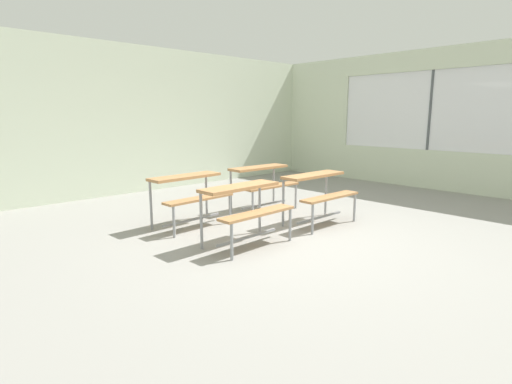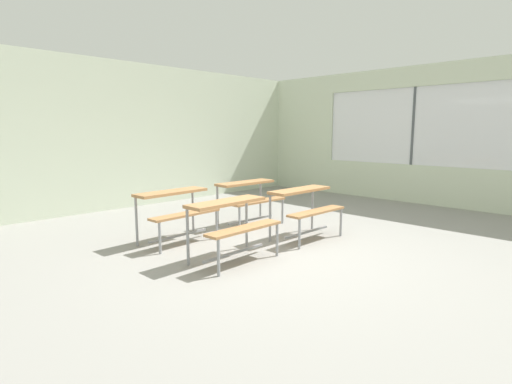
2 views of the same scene
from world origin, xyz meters
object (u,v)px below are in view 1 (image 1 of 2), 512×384
desk_bench_r1c0 (190,188)px  desk_bench_r1c1 (263,177)px  desk_bench_r0c0 (246,201)px  desk_bench_r0c1 (319,187)px

desk_bench_r1c0 → desk_bench_r1c1: bearing=-2.6°
desk_bench_r0c0 → desk_bench_r1c0: same height
desk_bench_r1c1 → desk_bench_r1c0: bearing=-178.5°
desk_bench_r0c0 → desk_bench_r0c1: bearing=-1.8°
desk_bench_r0c1 → desk_bench_r1c0: size_ratio=0.98×
desk_bench_r0c0 → desk_bench_r1c1: 1.88m
desk_bench_r0c1 → desk_bench_r1c1: bearing=90.2°
desk_bench_r0c0 → desk_bench_r1c0: size_ratio=0.99×
desk_bench_r0c0 → desk_bench_r1c1: same height
desk_bench_r0c0 → desk_bench_r1c0: 1.18m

